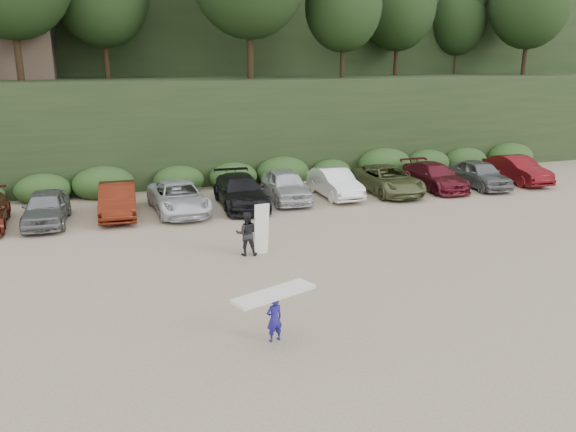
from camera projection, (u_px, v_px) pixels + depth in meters
name	position (u px, v px, depth m)	size (l,w,h in m)	color
ground	(299.00, 277.00, 19.13)	(120.00, 120.00, 0.00)	tan
hillside_backdrop	(152.00, 11.00, 48.69)	(90.00, 41.50, 28.00)	black
parked_cars	(207.00, 194.00, 27.71)	(39.87, 5.82, 1.64)	#AFAFB4
child_surfer	(274.00, 308.00, 14.51)	(2.38, 1.38, 1.38)	navy
adult_surfer	(248.00, 233.00, 21.06)	(1.31, 0.84, 2.00)	black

